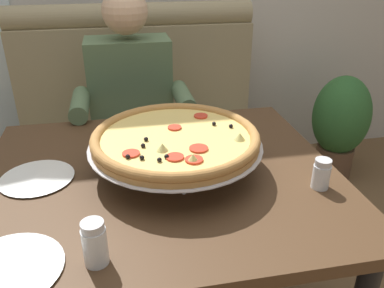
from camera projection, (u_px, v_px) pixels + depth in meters
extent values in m
cube|color=#998966|center=(146.00, 178.00, 2.24)|extent=(1.38, 0.60, 0.46)
cube|color=#998966|center=(136.00, 80.00, 2.38)|extent=(1.38, 0.18, 0.65)
cylinder|color=#998966|center=(132.00, 16.00, 2.21)|extent=(1.38, 0.14, 0.14)
cube|color=#4C331E|center=(161.00, 178.00, 1.29)|extent=(1.15, 0.99, 0.04)
cylinder|color=black|center=(39.00, 213.00, 1.74)|extent=(0.06, 0.06, 0.71)
cylinder|color=black|center=(256.00, 189.00, 1.91)|extent=(0.06, 0.06, 0.71)
cube|color=#2D3342|center=(136.00, 151.00, 1.88)|extent=(0.34, 0.40, 0.15)
cylinder|color=#2D3342|center=(122.00, 238.00, 1.78)|extent=(0.11, 0.11, 0.46)
cylinder|color=#2D3342|center=(166.00, 232.00, 1.81)|extent=(0.11, 0.11, 0.46)
cube|color=#56704C|center=(131.00, 95.00, 1.98)|extent=(0.40, 0.22, 0.56)
cylinder|color=#56704C|center=(80.00, 105.00, 1.72)|extent=(0.08, 0.28, 0.08)
cylinder|color=#56704C|center=(183.00, 98.00, 1.80)|extent=(0.08, 0.28, 0.08)
sphere|color=#DBB28E|center=(125.00, 11.00, 1.78)|extent=(0.21, 0.21, 0.21)
sphere|color=black|center=(124.00, 3.00, 1.77)|extent=(0.19, 0.19, 0.19)
cylinder|color=silver|center=(184.00, 181.00, 1.15)|extent=(0.01, 0.01, 0.09)
cylinder|color=silver|center=(135.00, 151.00, 1.32)|extent=(0.01, 0.01, 0.09)
cylinder|color=silver|center=(209.00, 144.00, 1.37)|extent=(0.01, 0.01, 0.09)
torus|color=silver|center=(176.00, 147.00, 1.27)|extent=(0.30, 0.30, 0.01)
cylinder|color=silver|center=(176.00, 145.00, 1.26)|extent=(0.56, 0.56, 0.00)
cylinder|color=#B77F42|center=(176.00, 142.00, 1.26)|extent=(0.53, 0.53, 0.02)
torus|color=#B77F42|center=(176.00, 136.00, 1.25)|extent=(0.54, 0.54, 0.03)
cylinder|color=#EFCC6B|center=(176.00, 138.00, 1.25)|extent=(0.47, 0.47, 0.01)
cylinder|color=red|center=(201.00, 116.00, 1.39)|extent=(0.05, 0.05, 0.01)
cylinder|color=red|center=(199.00, 148.00, 1.17)|extent=(0.06, 0.06, 0.01)
cylinder|color=red|center=(175.00, 128.00, 1.30)|extent=(0.05, 0.05, 0.01)
cylinder|color=red|center=(175.00, 157.00, 1.12)|extent=(0.05, 0.05, 0.01)
cylinder|color=red|center=(194.00, 160.00, 1.10)|extent=(0.05, 0.05, 0.01)
cylinder|color=red|center=(131.00, 154.00, 1.14)|extent=(0.05, 0.05, 0.01)
sphere|color=black|center=(142.00, 158.00, 1.11)|extent=(0.01, 0.01, 0.01)
sphere|color=black|center=(146.00, 140.00, 1.21)|extent=(0.01, 0.01, 0.01)
sphere|color=black|center=(231.00, 126.00, 1.30)|extent=(0.01, 0.01, 0.01)
sphere|color=black|center=(128.00, 157.00, 1.11)|extent=(0.01, 0.01, 0.01)
sphere|color=black|center=(159.00, 160.00, 1.10)|extent=(0.01, 0.01, 0.01)
sphere|color=black|center=(143.00, 146.00, 1.18)|extent=(0.01, 0.01, 0.01)
sphere|color=black|center=(167.00, 157.00, 1.11)|extent=(0.01, 0.01, 0.01)
sphere|color=black|center=(214.00, 124.00, 1.32)|extent=(0.01, 0.01, 0.01)
cone|color=#CCC675|center=(193.00, 158.00, 1.09)|extent=(0.04, 0.04, 0.02)
cone|color=#CCC675|center=(240.00, 136.00, 1.22)|extent=(0.04, 0.04, 0.02)
cone|color=#CCC675|center=(161.00, 147.00, 1.15)|extent=(0.04, 0.04, 0.02)
cylinder|color=white|center=(95.00, 246.00, 0.90)|extent=(0.06, 0.06, 0.09)
cylinder|color=#A82D19|center=(96.00, 253.00, 0.91)|extent=(0.05, 0.05, 0.06)
cylinder|color=silver|center=(92.00, 226.00, 0.87)|extent=(0.05, 0.05, 0.02)
cylinder|color=white|center=(321.00, 176.00, 1.19)|extent=(0.05, 0.05, 0.08)
cylinder|color=silver|center=(320.00, 181.00, 1.20)|extent=(0.05, 0.05, 0.04)
cylinder|color=silver|center=(323.00, 163.00, 1.17)|extent=(0.05, 0.05, 0.02)
cylinder|color=white|center=(37.00, 178.00, 1.25)|extent=(0.16, 0.16, 0.01)
cone|color=white|center=(37.00, 176.00, 1.24)|extent=(0.23, 0.23, 0.01)
cylinder|color=white|center=(7.00, 270.00, 0.89)|extent=(0.18, 0.18, 0.01)
cone|color=white|center=(6.00, 267.00, 0.89)|extent=(0.25, 0.25, 0.01)
cylinder|color=black|center=(5.00, 106.00, 3.27)|extent=(0.02, 0.02, 0.44)
cylinder|color=black|center=(5.00, 97.00, 3.48)|extent=(0.02, 0.02, 0.44)
cylinder|color=brown|center=(333.00, 161.00, 2.67)|extent=(0.24, 0.24, 0.22)
ellipsoid|color=#336B33|center=(341.00, 116.00, 2.52)|extent=(0.36, 0.36, 0.52)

